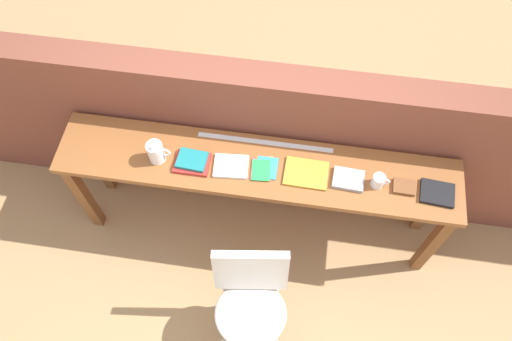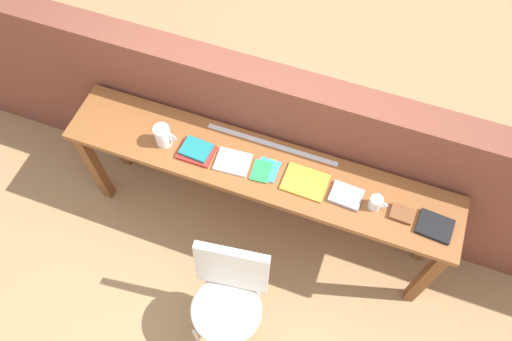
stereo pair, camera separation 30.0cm
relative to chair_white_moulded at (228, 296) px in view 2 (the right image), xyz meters
The scene contains 14 objects.
ground_plane 0.68m from the chair_white_moulded, 98.99° to the left, with size 40.00×40.00×0.00m, color tan.
brick_wall_back 1.08m from the chair_white_moulded, 93.61° to the left, with size 6.00×0.20×1.33m, color brown.
sideboard 0.76m from the chair_white_moulded, 95.30° to the left, with size 2.50×0.44×0.88m.
chair_white_moulded is the anchor object (origin of this frame).
pitcher_white 1.05m from the chair_white_moulded, 134.86° to the left, with size 0.14×0.10×0.18m.
book_stack_leftmost 0.90m from the chair_white_moulded, 124.22° to the left, with size 0.22×0.17×0.04m.
magazine_cycling 0.81m from the chair_white_moulded, 107.95° to the left, with size 0.21×0.16×0.02m, color white.
pamphlet_pile_colourful 0.79m from the chair_white_moulded, 92.08° to the left, with size 0.17×0.19×0.01m.
book_open_centre 0.83m from the chair_white_moulded, 71.65° to the left, with size 0.26×0.20×0.02m, color gold.
book_grey_hardcover 0.93m from the chair_white_moulded, 55.06° to the left, with size 0.18×0.14×0.03m, color #9E9EA3.
mug 1.04m from the chair_white_moulded, 46.43° to the left, with size 0.11×0.08×0.09m.
leather_journal_brown 1.14m from the chair_white_moulded, 40.36° to the left, with size 0.13×0.10×0.02m, color brown.
book_repair_rightmost 1.28m from the chair_white_moulded, 34.00° to the left, with size 0.20×0.16×0.02m, color black.
ruler_metal_back_edge 0.96m from the chair_white_moulded, 92.68° to the left, with size 0.86×0.03×0.00m, color silver.
Camera 2 is at (0.51, -1.15, 3.51)m, focal length 35.00 mm.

